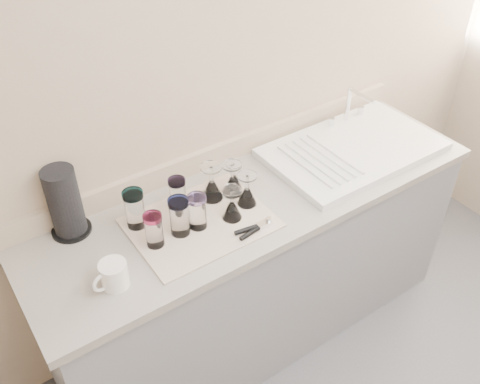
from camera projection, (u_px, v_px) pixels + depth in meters
counter_unit at (257, 266)px, 2.57m from camera, size 2.06×0.62×0.90m
sink_unit at (353, 148)px, 2.53m from camera, size 0.82×0.50×0.22m
dish_towel at (200, 223)px, 2.14m from camera, size 0.55×0.42×0.01m
tumbler_teal at (135, 209)px, 2.07m from camera, size 0.08×0.08×0.16m
tumbler_purple at (178, 193)px, 2.17m from camera, size 0.07×0.07×0.14m
tumbler_magenta at (154, 230)px, 2.00m from camera, size 0.07×0.07×0.14m
tumbler_blue at (179, 216)px, 2.04m from camera, size 0.08×0.08×0.16m
tumbler_lavender at (197, 211)px, 2.07m from camera, size 0.08×0.08×0.15m
goblet_back_left at (212, 187)px, 2.22m from camera, size 0.09×0.09×0.16m
goblet_back_right at (234, 180)px, 2.29m from camera, size 0.07×0.07×0.12m
goblet_front_left at (232, 208)px, 2.13m from camera, size 0.08×0.08×0.14m
goblet_front_right at (247, 194)px, 2.20m from camera, size 0.08×0.08×0.15m
goblet_extra at (232, 184)px, 2.25m from camera, size 0.08×0.08×0.15m
can_opener at (254, 229)px, 2.09m from camera, size 0.16×0.06×0.02m
white_mug at (113, 275)px, 1.86m from camera, size 0.15×0.12×0.10m
paper_towel_roll at (65, 203)px, 2.02m from camera, size 0.16×0.16×0.29m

